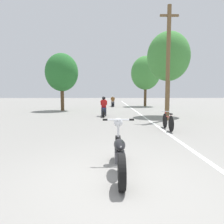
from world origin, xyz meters
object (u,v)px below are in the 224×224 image
(motorcycle_foreground, at_px, (119,152))
(roadside_tree_right_far, at_px, (146,73))
(roadside_tree_left, at_px, (62,73))
(motorcycle_rider_lead, at_px, (104,109))
(bicycle_parked, at_px, (168,122))
(roadside_tree_right_near, at_px, (168,57))
(utility_pole, at_px, (168,63))
(motorcycle_rider_far, at_px, (113,102))

(motorcycle_foreground, bearing_deg, roadside_tree_right_far, 78.36)
(roadside_tree_left, bearing_deg, motorcycle_rider_lead, -48.35)
(motorcycle_rider_lead, bearing_deg, bicycle_parked, -60.19)
(roadside_tree_right_near, distance_m, roadside_tree_right_far, 10.17)
(utility_pole, height_order, bicycle_parked, utility_pole)
(roadside_tree_left, relative_size, motorcycle_foreground, 2.50)
(motorcycle_foreground, xyz_separation_m, bicycle_parked, (2.45, 4.80, -0.06))
(roadside_tree_left, bearing_deg, roadside_tree_right_far, 33.31)
(roadside_tree_left, bearing_deg, bicycle_parked, -54.33)
(roadside_tree_right_far, xyz_separation_m, bicycle_parked, (-1.77, -15.65, -3.69))
(roadside_tree_left, distance_m, motorcycle_rider_lead, 6.74)
(utility_pole, xyz_separation_m, roadside_tree_left, (-7.91, 6.72, 0.06))
(motorcycle_foreground, bearing_deg, bicycle_parked, 62.99)
(motorcycle_foreground, distance_m, bicycle_parked, 5.39)
(motorcycle_rider_lead, bearing_deg, utility_pole, -29.53)
(roadside_tree_left, xyz_separation_m, motorcycle_rider_far, (4.82, 5.27, -3.04))
(motorcycle_foreground, height_order, bicycle_parked, motorcycle_foreground)
(utility_pole, height_order, roadside_tree_right_near, utility_pole)
(motorcycle_rider_lead, height_order, bicycle_parked, motorcycle_rider_lead)
(motorcycle_foreground, xyz_separation_m, motorcycle_rider_lead, (-0.61, 10.14, 0.11))
(roadside_tree_right_far, height_order, motorcycle_rider_lead, roadside_tree_right_far)
(utility_pole, relative_size, roadside_tree_right_far, 1.11)
(roadside_tree_right_near, height_order, roadside_tree_right_far, roadside_tree_right_far)
(motorcycle_rider_far, bearing_deg, motorcycle_rider_lead, -94.76)
(bicycle_parked, bearing_deg, roadside_tree_left, 125.67)
(roadside_tree_left, height_order, bicycle_parked, roadside_tree_left)
(roadside_tree_left, bearing_deg, motorcycle_foreground, -72.49)
(roadside_tree_right_far, height_order, roadside_tree_left, roadside_tree_right_far)
(motorcycle_rider_lead, bearing_deg, roadside_tree_right_near, 1.93)
(roadside_tree_right_far, xyz_separation_m, motorcycle_rider_lead, (-4.82, -10.32, -3.53))
(roadside_tree_right_near, height_order, bicycle_parked, roadside_tree_right_near)
(roadside_tree_left, height_order, motorcycle_rider_lead, roadside_tree_left)
(roadside_tree_left, xyz_separation_m, motorcycle_rider_lead, (4.01, -4.51, -3.00))
(motorcycle_foreground, height_order, motorcycle_rider_far, motorcycle_rider_far)
(roadside_tree_left, relative_size, bicycle_parked, 3.19)
(roadside_tree_right_near, distance_m, motorcycle_foreground, 11.67)
(motorcycle_rider_lead, bearing_deg, roadside_tree_right_far, 64.94)
(roadside_tree_right_near, relative_size, motorcycle_foreground, 2.82)
(utility_pole, distance_m, motorcycle_rider_lead, 5.36)
(roadside_tree_left, relative_size, motorcycle_rider_lead, 2.57)
(roadside_tree_right_near, bearing_deg, utility_pole, -106.60)
(roadside_tree_right_near, bearing_deg, motorcycle_rider_far, 111.50)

